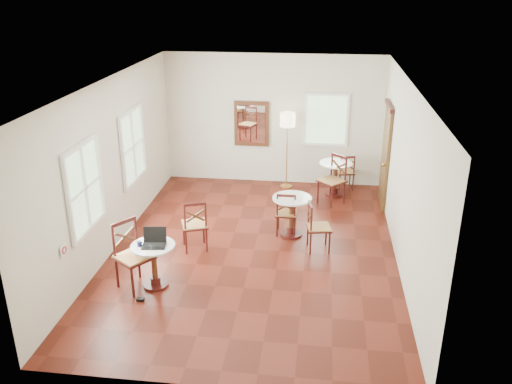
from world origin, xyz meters
TOP-DOWN VIEW (x-y plane):
  - ground at (0.00, 0.00)m, footprint 7.00×7.00m
  - room_shell at (-0.06, 0.27)m, footprint 5.02×7.02m
  - cafe_table_near at (-1.40, -1.39)m, footprint 0.69×0.69m
  - cafe_table_mid at (0.63, 0.68)m, footprint 0.73×0.73m
  - cafe_table_back at (1.46, 2.80)m, footprint 0.72×0.72m
  - chair_near_a at (-1.05, -0.09)m, footprint 0.57×0.57m
  - chair_near_b at (-1.71, -1.43)m, footprint 0.71×0.71m
  - chair_mid_a at (0.52, 0.72)m, footprint 0.40×0.40m
  - chair_mid_b at (1.12, 0.16)m, footprint 0.48×0.48m
  - chair_back_a at (1.70, 3.22)m, footprint 0.45×0.45m
  - chair_back_b at (1.40, 2.34)m, footprint 0.69×0.69m
  - floor_lamp at (0.35, 3.15)m, footprint 0.34×0.34m
  - laptop at (-1.37, -1.36)m, footprint 0.39×0.34m
  - mouse at (-1.30, -1.46)m, footprint 0.08×0.05m
  - navy_mug at (-1.58, -1.44)m, footprint 0.11×0.07m
  - water_glass at (-1.40, -1.52)m, footprint 0.05×0.05m
  - power_adapter at (-1.50, -1.83)m, footprint 0.11×0.07m

SIDE VIEW (x-z plane):
  - ground at x=0.00m, z-range 0.00..0.00m
  - power_adapter at x=-1.50m, z-range 0.00..0.04m
  - chair_back_a at x=1.70m, z-range 0.00..0.83m
  - chair_mid_a at x=0.52m, z-range 0.00..0.86m
  - chair_mid_b at x=1.12m, z-range 0.00..0.89m
  - cafe_table_near at x=-1.40m, z-range 0.09..0.81m
  - cafe_table_back at x=1.46m, z-range 0.09..0.85m
  - cafe_table_mid at x=0.63m, z-range 0.09..0.86m
  - chair_near_a at x=-1.05m, z-range 0.00..0.96m
  - chair_back_b at x=1.40m, z-range 0.00..1.05m
  - chair_near_b at x=-1.71m, z-range 0.00..1.09m
  - mouse at x=-1.30m, z-range 0.73..0.76m
  - navy_mug at x=-1.58m, z-range 0.73..0.81m
  - water_glass at x=-1.40m, z-range 0.73..0.81m
  - laptop at x=-1.37m, z-range 0.66..0.92m
  - floor_lamp at x=0.35m, z-range 0.61..2.37m
  - room_shell at x=-0.06m, z-range 0.38..3.39m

